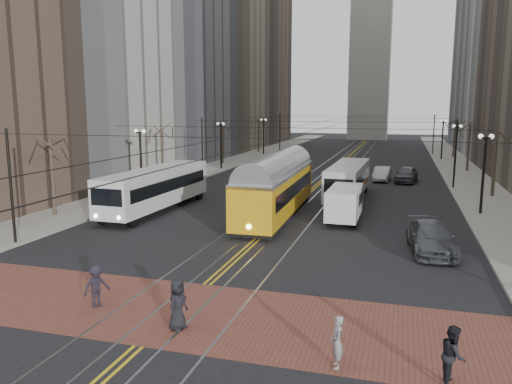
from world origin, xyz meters
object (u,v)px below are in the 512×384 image
Objects in this scene: pedestrian_d at (96,286)px; sedan_grey at (407,174)px; pedestrian_c at (453,355)px; sedan_parked at (431,238)px; transit_bus at (156,190)px; rear_bus at (348,182)px; sedan_silver at (382,174)px; cargo_van at (345,205)px; pedestrian_a at (178,304)px; pedestrian_b at (337,342)px; streetcar at (277,192)px.

sedan_grey is at bearing 12.00° from pedestrian_d.
sedan_grey is at bearing -0.66° from pedestrian_c.
transit_bus is at bearing 157.65° from sedan_parked.
sedan_silver is at bearing 79.97° from rear_bus.
sedan_grey is (18.21, 20.38, -0.76)m from transit_bus.
pedestrian_d is at bearing -99.19° from sedan_grey.
rear_bus reaches higher than sedan_parked.
sedan_silver is at bearing 91.85° from sedan_parked.
sedan_grey is (4.18, 20.02, -0.34)m from cargo_van.
sedan_silver is 40.27m from pedestrian_c.
rear_bus is 6.30× the size of pedestrian_a.
transit_bus reaches higher than sedan_silver.
cargo_van is at bearing 6.02° from pedestrian_d.
cargo_van is at bearing 170.16° from pedestrian_b.
streetcar is 9.06m from rear_bus.
rear_bus is at bearing 9.60° from pedestrian_c.
pedestrian_c reaches higher than sedan_parked.
cargo_van is 19.27m from pedestrian_d.
cargo_van is 3.15× the size of pedestrian_d.
sedan_silver is (2.38, 11.81, -0.74)m from rear_bus.
pedestrian_c is at bearing 74.45° from pedestrian_b.
sedan_silver is at bearing 164.83° from pedestrian_b.
transit_bus is at bearing -144.75° from rear_bus.
pedestrian_d is at bearing -68.24° from transit_bus.
pedestrian_a reaches higher than pedestrian_d.
rear_bus is at bearing 14.56° from pedestrian_d.
sedan_silver is 2.51× the size of pedestrian_a.
pedestrian_c is 1.03× the size of pedestrian_d.
rear_bus is 12.07m from sedan_silver.
cargo_van is 3.05× the size of pedestrian_c.
cargo_van is (14.04, 0.37, -0.42)m from transit_bus.
sedan_silver is at bearing 54.37° from transit_bus.
sedan_grey is 39.78m from pedestrian_b.
sedan_parked is at bearing -14.93° from transit_bus.
streetcar is at bearing 7.61° from transit_bus.
cargo_van is 1.17× the size of sedan_silver.
rear_bus is at bearing 106.29° from sedan_parked.
pedestrian_a is (1.20, -19.23, -0.83)m from streetcar.
sedan_grey is 3.03× the size of pedestrian_b.
rear_bus is 6.57× the size of pedestrian_c.
sedan_parked is (1.13, -26.09, -0.04)m from sedan_grey.
streetcar is 9.18× the size of pedestrian_b.
pedestrian_c reaches higher than pedestrian_b.
pedestrian_d is (-11.82, -37.70, 0.02)m from sedan_grey.
pedestrian_a is (-7.92, -38.64, 0.08)m from sedan_grey.
sedan_parked is 14.03m from pedestrian_b.
sedan_grey is at bearing 161.27° from pedestrian_b.
sedan_parked is 3.23× the size of pedestrian_d.
sedan_grey reaches higher than sedan_parked.
pedestrian_d is (-9.35, -38.10, 0.10)m from sedan_silver.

